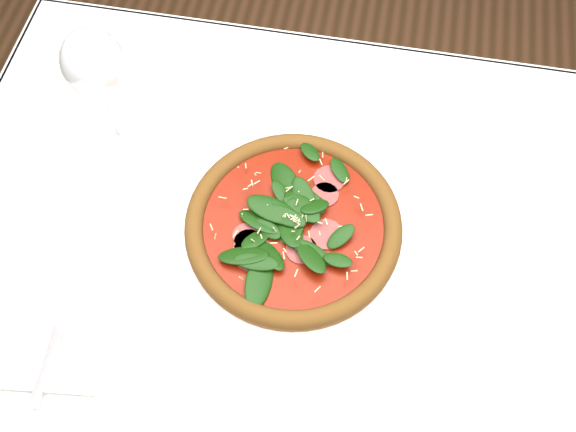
% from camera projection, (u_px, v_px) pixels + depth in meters
% --- Properties ---
extents(ground, '(6.00, 6.00, 0.00)m').
position_uv_depth(ground, '(311.00, 371.00, 1.62)').
color(ground, brown).
rests_on(ground, ground).
extents(dining_table, '(1.21, 0.81, 0.75)m').
position_uv_depth(dining_table, '(324.00, 269.00, 1.04)').
color(dining_table, white).
rests_on(dining_table, ground).
extents(plate, '(0.37, 0.37, 0.02)m').
position_uv_depth(plate, '(293.00, 230.00, 0.95)').
color(plate, white).
rests_on(plate, dining_table).
extents(pizza, '(0.35, 0.35, 0.04)m').
position_uv_depth(pizza, '(293.00, 224.00, 0.93)').
color(pizza, '#945F23').
rests_on(pizza, plate).
extents(wine_glass, '(0.09, 0.09, 0.23)m').
position_uv_depth(wine_glass, '(96.00, 69.00, 0.90)').
color(wine_glass, white).
rests_on(wine_glass, dining_table).
extents(napkin, '(0.15, 0.08, 0.01)m').
position_uv_depth(napkin, '(48.00, 368.00, 0.86)').
color(napkin, white).
rests_on(napkin, dining_table).
extents(fork, '(0.02, 0.14, 0.00)m').
position_uv_depth(fork, '(52.00, 348.00, 0.86)').
color(fork, silver).
rests_on(fork, napkin).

